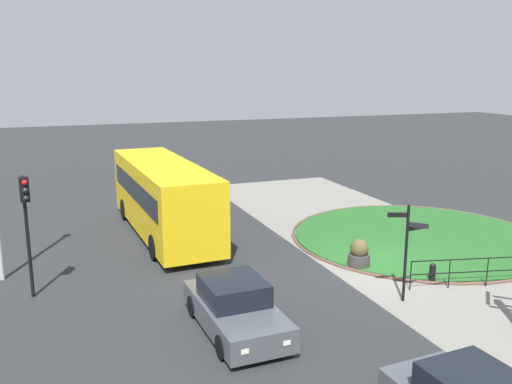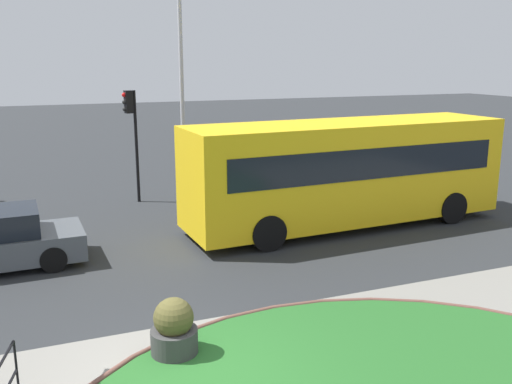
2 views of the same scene
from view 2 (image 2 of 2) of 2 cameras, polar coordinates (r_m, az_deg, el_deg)
The scene contains 5 objects.
ground at distance 9.62m, azimuth -6.75°, elevation -18.35°, with size 120.00×120.00×0.00m, color #282B2D.
bus_yellow at distance 17.35m, azimuth 9.13°, elevation 2.13°, with size 10.09×2.97×3.21m.
traffic_light_near at distance 20.31m, azimuth -12.48°, elevation 6.99°, with size 0.49×0.30×3.98m.
lamppost_tall at distance 21.69m, azimuth -7.53°, elevation 10.70°, with size 0.32×0.32×7.60m.
planter_near_signpost at distance 10.03m, azimuth -8.30°, elevation -13.74°, with size 0.81×0.81×1.09m.
Camera 2 is at (-2.03, -7.94, 5.03)m, focal length 39.53 mm.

